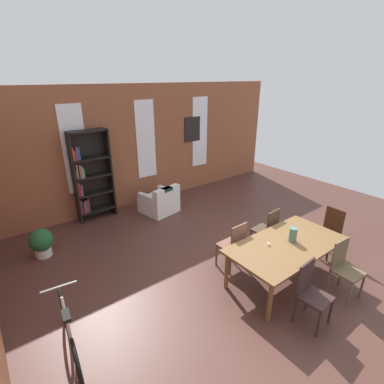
# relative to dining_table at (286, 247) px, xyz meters

# --- Properties ---
(ground_plane) EXTENTS (10.96, 10.96, 0.00)m
(ground_plane) POSITION_rel_dining_table_xyz_m (-0.12, 0.34, -0.67)
(ground_plane) COLOR #4E2F27
(back_wall_brick) EXTENTS (8.97, 0.12, 3.18)m
(back_wall_brick) POSITION_rel_dining_table_xyz_m (-0.12, 4.62, 0.93)
(back_wall_brick) COLOR brown
(back_wall_brick) RESTS_ON ground
(window_pane_0) EXTENTS (0.55, 0.02, 2.07)m
(window_pane_0) POSITION_rel_dining_table_xyz_m (-1.98, 4.55, 1.09)
(window_pane_0) COLOR white
(window_pane_1) EXTENTS (0.55, 0.02, 2.07)m
(window_pane_1) POSITION_rel_dining_table_xyz_m (-0.12, 4.55, 1.09)
(window_pane_1) COLOR white
(window_pane_2) EXTENTS (0.55, 0.02, 2.07)m
(window_pane_2) POSITION_rel_dining_table_xyz_m (1.74, 4.55, 1.09)
(window_pane_2) COLOR white
(dining_table) EXTENTS (2.08, 1.10, 0.73)m
(dining_table) POSITION_rel_dining_table_xyz_m (0.00, 0.00, 0.00)
(dining_table) COLOR brown
(dining_table) RESTS_ON ground
(vase_on_table) EXTENTS (0.13, 0.13, 0.25)m
(vase_on_table) POSITION_rel_dining_table_xyz_m (0.14, 0.00, 0.19)
(vase_on_table) COLOR #4C7266
(vase_on_table) RESTS_ON dining_table
(tealight_candle_0) EXTENTS (0.04, 0.04, 0.04)m
(tealight_candle_0) POSITION_rel_dining_table_xyz_m (-0.29, 0.15, 0.09)
(tealight_candle_0) COLOR silver
(tealight_candle_0) RESTS_ON dining_table
(dining_chair_near_left) EXTENTS (0.43, 0.43, 0.95)m
(dining_chair_near_left) POSITION_rel_dining_table_xyz_m (-0.47, -0.78, -0.15)
(dining_chair_near_left) COLOR #372322
(dining_chair_near_left) RESTS_ON ground
(dining_chair_far_left) EXTENTS (0.41, 0.41, 0.95)m
(dining_chair_far_left) POSITION_rel_dining_table_xyz_m (-0.47, 0.77, -0.15)
(dining_chair_far_left) COLOR brown
(dining_chair_far_left) RESTS_ON ground
(dining_chair_far_right) EXTENTS (0.43, 0.43, 0.95)m
(dining_chair_far_right) POSITION_rel_dining_table_xyz_m (0.47, 0.78, -0.15)
(dining_chair_far_right) COLOR #433122
(dining_chair_far_right) RESTS_ON ground
(dining_chair_head_right) EXTENTS (0.41, 0.41, 0.95)m
(dining_chair_head_right) POSITION_rel_dining_table_xyz_m (1.41, -0.00, -0.15)
(dining_chair_head_right) COLOR #3D2112
(dining_chair_head_right) RESTS_ON ground
(dining_chair_near_right) EXTENTS (0.42, 0.42, 0.95)m
(dining_chair_near_right) POSITION_rel_dining_table_xyz_m (0.47, -0.78, -0.15)
(dining_chair_near_right) COLOR brown
(dining_chair_near_right) RESTS_ON ground
(bookshelf_tall) EXTENTS (0.91, 0.31, 2.21)m
(bookshelf_tall) POSITION_rel_dining_table_xyz_m (-1.78, 4.37, 0.42)
(bookshelf_tall) COLOR black
(bookshelf_tall) RESTS_ON ground
(armchair_white) EXTENTS (0.94, 0.94, 0.75)m
(armchair_white) POSITION_rel_dining_table_xyz_m (-0.29, 3.66, -0.39)
(armchair_white) COLOR white
(armchair_white) RESTS_ON ground
(bicycle_second) EXTENTS (0.44, 1.72, 0.90)m
(bicycle_second) POSITION_rel_dining_table_xyz_m (-3.41, 0.65, -0.31)
(bicycle_second) COLOR black
(bicycle_second) RESTS_ON ground
(potted_plant_by_shelf) EXTENTS (0.45, 0.45, 0.58)m
(potted_plant_by_shelf) POSITION_rel_dining_table_xyz_m (-3.20, 3.35, -0.35)
(potted_plant_by_shelf) COLOR silver
(potted_plant_by_shelf) RESTS_ON ground
(framed_picture) EXTENTS (0.56, 0.03, 0.72)m
(framed_picture) POSITION_rel_dining_table_xyz_m (1.45, 4.54, 1.21)
(framed_picture) COLOR black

